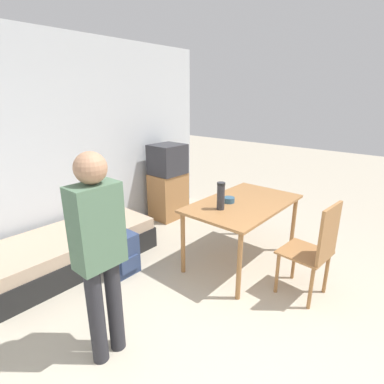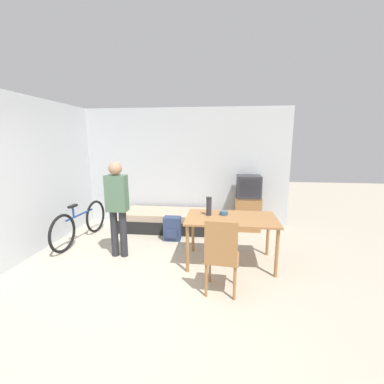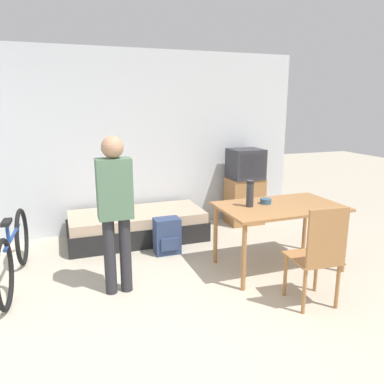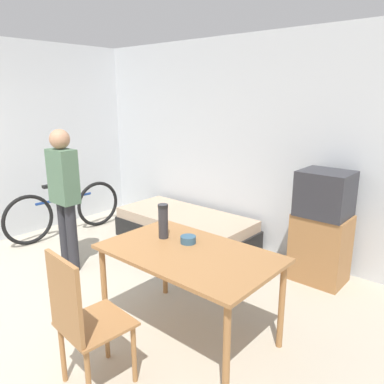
{
  "view_description": "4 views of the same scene",
  "coord_description": "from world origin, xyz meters",
  "px_view_note": "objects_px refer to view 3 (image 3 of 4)",
  "views": [
    {
      "loc": [
        -1.62,
        -0.48,
        1.97
      ],
      "look_at": [
        0.81,
        1.61,
        0.92
      ],
      "focal_mm": 28.0,
      "sensor_mm": 36.0,
      "label": 1
    },
    {
      "loc": [
        1.1,
        -2.73,
        1.96
      ],
      "look_at": [
        0.58,
        1.74,
        1.06
      ],
      "focal_mm": 24.0,
      "sensor_mm": 36.0,
      "label": 2
    },
    {
      "loc": [
        -1.12,
        -2.39,
        1.92
      ],
      "look_at": [
        0.35,
        1.68,
        0.9
      ],
      "focal_mm": 35.0,
      "sensor_mm": 36.0,
      "label": 3
    },
    {
      "loc": [
        3.09,
        -0.88,
        1.99
      ],
      "look_at": [
        0.78,
        1.8,
        1.06
      ],
      "focal_mm": 35.0,
      "sensor_mm": 36.0,
      "label": 4
    }
  ],
  "objects_px": {
    "thermos_flask": "(250,193)",
    "backpack": "(167,236)",
    "dining_table": "(280,212)",
    "wooden_chair": "(319,252)",
    "tv": "(245,187)",
    "mate_bowl": "(266,201)",
    "person_standing": "(115,205)",
    "bicycle": "(14,252)",
    "daybed": "(137,226)"
  },
  "relations": [
    {
      "from": "tv",
      "to": "dining_table",
      "type": "height_order",
      "value": "tv"
    },
    {
      "from": "dining_table",
      "to": "backpack",
      "type": "distance_m",
      "value": 1.49
    },
    {
      "from": "dining_table",
      "to": "bicycle",
      "type": "relative_size",
      "value": 0.81
    },
    {
      "from": "person_standing",
      "to": "backpack",
      "type": "bearing_deg",
      "value": 47.2
    },
    {
      "from": "daybed",
      "to": "wooden_chair",
      "type": "height_order",
      "value": "wooden_chair"
    },
    {
      "from": "mate_bowl",
      "to": "person_standing",
      "type": "bearing_deg",
      "value": -177.26
    },
    {
      "from": "dining_table",
      "to": "backpack",
      "type": "bearing_deg",
      "value": 142.33
    },
    {
      "from": "daybed",
      "to": "backpack",
      "type": "distance_m",
      "value": 0.69
    },
    {
      "from": "dining_table",
      "to": "wooden_chair",
      "type": "bearing_deg",
      "value": -99.16
    },
    {
      "from": "mate_bowl",
      "to": "backpack",
      "type": "distance_m",
      "value": 1.37
    },
    {
      "from": "person_standing",
      "to": "backpack",
      "type": "relative_size",
      "value": 3.42
    },
    {
      "from": "dining_table",
      "to": "mate_bowl",
      "type": "bearing_deg",
      "value": 132.85
    },
    {
      "from": "backpack",
      "to": "dining_table",
      "type": "bearing_deg",
      "value": -37.67
    },
    {
      "from": "person_standing",
      "to": "backpack",
      "type": "xyz_separation_m",
      "value": [
        0.76,
        0.82,
        -0.71
      ]
    },
    {
      "from": "bicycle",
      "to": "person_standing",
      "type": "bearing_deg",
      "value": -29.19
    },
    {
      "from": "daybed",
      "to": "person_standing",
      "type": "relative_size",
      "value": 1.19
    },
    {
      "from": "tv",
      "to": "thermos_flask",
      "type": "relative_size",
      "value": 4.01
    },
    {
      "from": "bicycle",
      "to": "dining_table",
      "type": "bearing_deg",
      "value": -11.94
    },
    {
      "from": "wooden_chair",
      "to": "mate_bowl",
      "type": "relative_size",
      "value": 7.73
    },
    {
      "from": "backpack",
      "to": "mate_bowl",
      "type": "bearing_deg",
      "value": -36.36
    },
    {
      "from": "person_standing",
      "to": "bicycle",
      "type": "bearing_deg",
      "value": 150.81
    },
    {
      "from": "dining_table",
      "to": "backpack",
      "type": "relative_size",
      "value": 2.98
    },
    {
      "from": "tv",
      "to": "wooden_chair",
      "type": "bearing_deg",
      "value": -102.46
    },
    {
      "from": "wooden_chair",
      "to": "person_standing",
      "type": "relative_size",
      "value": 0.63
    },
    {
      "from": "daybed",
      "to": "wooden_chair",
      "type": "relative_size",
      "value": 1.9
    },
    {
      "from": "mate_bowl",
      "to": "daybed",
      "type": "bearing_deg",
      "value": 132.78
    },
    {
      "from": "wooden_chair",
      "to": "tv",
      "type": "bearing_deg",
      "value": 77.54
    },
    {
      "from": "wooden_chair",
      "to": "daybed",
      "type": "bearing_deg",
      "value": 117.23
    },
    {
      "from": "dining_table",
      "to": "person_standing",
      "type": "xyz_separation_m",
      "value": [
        -1.88,
        0.04,
        0.25
      ]
    },
    {
      "from": "dining_table",
      "to": "mate_bowl",
      "type": "xyz_separation_m",
      "value": [
        -0.12,
        0.13,
        0.11
      ]
    },
    {
      "from": "thermos_flask",
      "to": "bicycle",
      "type": "bearing_deg",
      "value": 168.04
    },
    {
      "from": "thermos_flask",
      "to": "backpack",
      "type": "distance_m",
      "value": 1.3
    },
    {
      "from": "daybed",
      "to": "thermos_flask",
      "type": "xyz_separation_m",
      "value": [
        1.03,
        -1.42,
        0.73
      ]
    },
    {
      "from": "daybed",
      "to": "dining_table",
      "type": "distance_m",
      "value": 2.1
    },
    {
      "from": "wooden_chair",
      "to": "mate_bowl",
      "type": "height_order",
      "value": "wooden_chair"
    },
    {
      "from": "tv",
      "to": "person_standing",
      "type": "height_order",
      "value": "person_standing"
    },
    {
      "from": "daybed",
      "to": "bicycle",
      "type": "bearing_deg",
      "value": -149.85
    },
    {
      "from": "person_standing",
      "to": "thermos_flask",
      "type": "relative_size",
      "value": 5.34
    },
    {
      "from": "daybed",
      "to": "tv",
      "type": "relative_size",
      "value": 1.58
    },
    {
      "from": "dining_table",
      "to": "person_standing",
      "type": "distance_m",
      "value": 1.9
    },
    {
      "from": "dining_table",
      "to": "wooden_chair",
      "type": "distance_m",
      "value": 0.93
    },
    {
      "from": "tv",
      "to": "mate_bowl",
      "type": "xyz_separation_m",
      "value": [
        -0.54,
        -1.54,
        0.19
      ]
    },
    {
      "from": "daybed",
      "to": "backpack",
      "type": "height_order",
      "value": "backpack"
    },
    {
      "from": "dining_table",
      "to": "mate_bowl",
      "type": "relative_size",
      "value": 10.77
    },
    {
      "from": "daybed",
      "to": "dining_table",
      "type": "relative_size",
      "value": 1.36
    },
    {
      "from": "dining_table",
      "to": "wooden_chair",
      "type": "height_order",
      "value": "wooden_chair"
    },
    {
      "from": "bicycle",
      "to": "person_standing",
      "type": "distance_m",
      "value": 1.31
    },
    {
      "from": "dining_table",
      "to": "bicycle",
      "type": "bearing_deg",
      "value": 168.06
    },
    {
      "from": "wooden_chair",
      "to": "bicycle",
      "type": "relative_size",
      "value": 0.58
    },
    {
      "from": "person_standing",
      "to": "mate_bowl",
      "type": "height_order",
      "value": "person_standing"
    }
  ]
}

